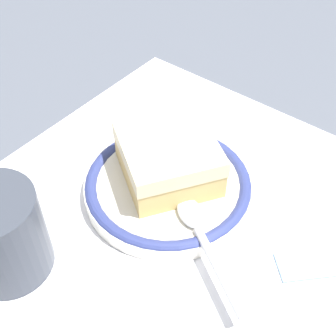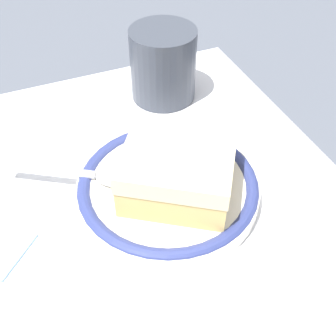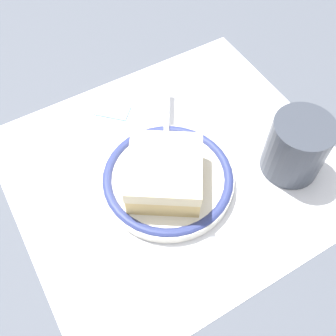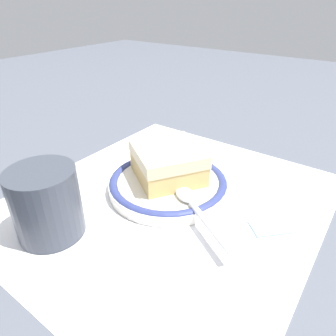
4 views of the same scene
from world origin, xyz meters
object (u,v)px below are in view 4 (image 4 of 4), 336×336
(plate, at_px, (168,183))
(cup, at_px, (47,207))
(cake_slice, at_px, (168,162))
(spoon, at_px, (194,207))
(sugar_packet, at_px, (272,225))

(plate, relative_size, cup, 2.03)
(cup, bearing_deg, cake_slice, 162.28)
(cake_slice, xyz_separation_m, spoon, (0.04, 0.07, -0.02))
(sugar_packet, bearing_deg, plate, -87.18)
(plate, xyz_separation_m, cake_slice, (-0.01, -0.01, 0.03))
(plate, relative_size, cake_slice, 1.33)
(cup, bearing_deg, spoon, 133.56)
(spoon, bearing_deg, plate, -118.68)
(cup, bearing_deg, plate, 159.32)
(spoon, distance_m, sugar_packet, 0.10)
(spoon, relative_size, sugar_packet, 2.38)
(plate, distance_m, cup, 0.17)
(cake_slice, distance_m, sugar_packet, 0.16)
(cake_slice, xyz_separation_m, sugar_packet, (0.00, 0.16, -0.04))
(spoon, xyz_separation_m, cup, (0.12, -0.12, 0.02))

